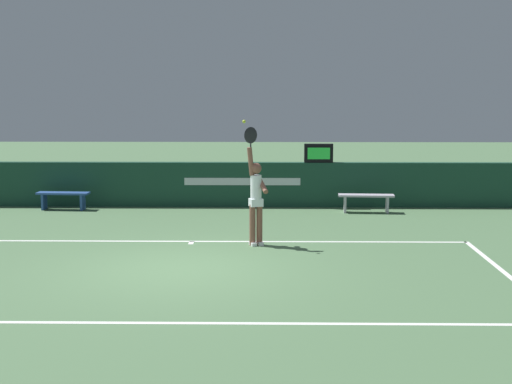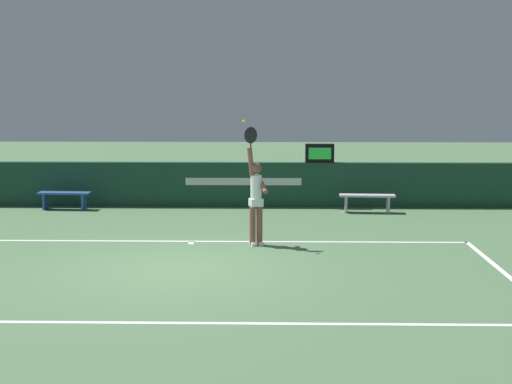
{
  "view_description": "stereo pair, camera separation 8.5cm",
  "coord_description": "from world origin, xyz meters",
  "px_view_note": "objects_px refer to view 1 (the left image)",
  "views": [
    {
      "loc": [
        1.62,
        -13.6,
        3.38
      ],
      "look_at": [
        1.38,
        1.83,
        1.16
      ],
      "focal_mm": 53.55,
      "sensor_mm": 36.0,
      "label": 1
    },
    {
      "loc": [
        1.7,
        -13.59,
        3.38
      ],
      "look_at": [
        1.38,
        1.83,
        1.16
      ],
      "focal_mm": 53.55,
      "sensor_mm": 36.0,
      "label": 2
    }
  ],
  "objects_px": {
    "tennis_ball": "(244,122)",
    "courtside_bench_far": "(366,199)",
    "tennis_player": "(256,196)",
    "courtside_bench_near": "(63,197)",
    "speed_display": "(319,153)"
  },
  "relations": [
    {
      "from": "speed_display",
      "to": "tennis_player",
      "type": "relative_size",
      "value": 0.31
    },
    {
      "from": "tennis_ball",
      "to": "courtside_bench_near",
      "type": "distance_m",
      "value": 7.12
    },
    {
      "from": "speed_display",
      "to": "courtside_bench_near",
      "type": "bearing_deg",
      "value": -174.97
    },
    {
      "from": "speed_display",
      "to": "courtside_bench_near",
      "type": "xyz_separation_m",
      "value": [
        -6.85,
        -0.6,
        -1.12
      ]
    },
    {
      "from": "tennis_player",
      "to": "courtside_bench_far",
      "type": "bearing_deg",
      "value": 55.39
    },
    {
      "from": "speed_display",
      "to": "tennis_player",
      "type": "distance_m",
      "value": 5.3
    },
    {
      "from": "courtside_bench_near",
      "to": "speed_display",
      "type": "bearing_deg",
      "value": 5.03
    },
    {
      "from": "tennis_player",
      "to": "courtside_bench_near",
      "type": "bearing_deg",
      "value": 139.76
    },
    {
      "from": "tennis_player",
      "to": "courtside_bench_far",
      "type": "distance_m",
      "value": 5.02
    },
    {
      "from": "tennis_ball",
      "to": "courtside_bench_far",
      "type": "relative_size",
      "value": 0.05
    },
    {
      "from": "tennis_player",
      "to": "tennis_ball",
      "type": "distance_m",
      "value": 1.58
    },
    {
      "from": "speed_display",
      "to": "tennis_ball",
      "type": "distance_m",
      "value": 5.61
    },
    {
      "from": "courtside_bench_near",
      "to": "courtside_bench_far",
      "type": "height_order",
      "value": "courtside_bench_far"
    },
    {
      "from": "tennis_player",
      "to": "courtside_bench_near",
      "type": "height_order",
      "value": "tennis_player"
    },
    {
      "from": "tennis_player",
      "to": "courtside_bench_near",
      "type": "xyz_separation_m",
      "value": [
        -5.22,
        4.42,
        -0.68
      ]
    }
  ]
}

